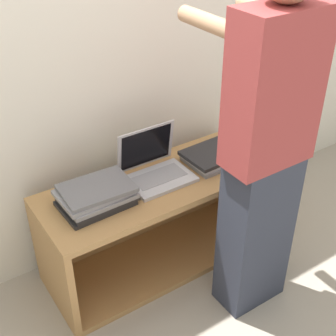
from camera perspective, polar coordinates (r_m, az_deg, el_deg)
The scene contains 7 objects.
ground_plane at distance 2.69m, azimuth 2.13°, elevation -13.99°, with size 12.00×12.00×0.00m, color #9E9384.
wall_back at distance 2.47m, azimuth -5.72°, elevation 14.73°, with size 8.00×0.05×2.40m.
cart at distance 2.69m, azimuth -1.59°, elevation -5.88°, with size 1.32×0.50×0.56m.
laptop_open at distance 2.48m, azimuth -1.55°, elevation -0.02°, with size 0.34×0.28×0.26m.
laptop_stack_left at distance 2.31m, azimuth -8.73°, elevation -3.35°, with size 0.37×0.26×0.10m.
laptop_stack_right at distance 2.65m, azimuth 5.84°, elevation 1.55°, with size 0.36×0.25×0.06m.
person at distance 2.12m, azimuth 11.76°, elevation 1.94°, with size 0.40×0.54×1.77m.
Camera 1 is at (-1.10, -1.47, 1.97)m, focal length 50.00 mm.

